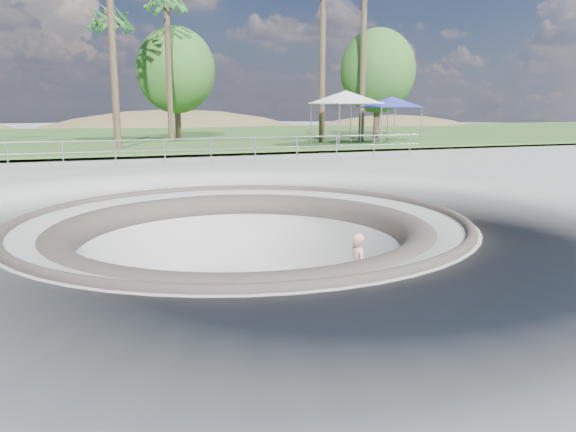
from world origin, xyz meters
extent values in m
plane|color=#A3A39E|center=(0.00, 0.00, 0.00)|extent=(180.00, 180.00, 0.00)
torus|color=#A3A39E|center=(0.00, 0.00, -2.00)|extent=(14.00, 14.00, 4.00)
cylinder|color=#A3A39E|center=(0.00, 0.00, -1.95)|extent=(6.60, 6.60, 0.10)
torus|color=#4F473F|center=(0.00, 0.00, -0.02)|extent=(10.24, 10.24, 0.24)
torus|color=#4F473F|center=(0.00, 0.00, -0.45)|extent=(8.91, 8.91, 0.81)
cube|color=#355D25|center=(0.00, 34.00, 0.22)|extent=(180.00, 36.00, 0.12)
ellipsoid|color=brown|center=(8.00, 60.00, -7.87)|extent=(61.60, 44.00, 28.60)
ellipsoid|color=brown|center=(35.00, 52.00, -5.36)|extent=(42.00, 30.00, 19.50)
cylinder|color=#94969C|center=(0.00, 12.00, 1.17)|extent=(25.00, 0.05, 0.05)
cylinder|color=#94969C|center=(0.00, 12.00, 0.72)|extent=(25.00, 0.05, 0.05)
cube|color=#96653C|center=(2.28, -1.38, -1.83)|extent=(0.75, 0.33, 0.02)
cylinder|color=#B1B2B6|center=(2.28, -1.38, -1.86)|extent=(0.06, 0.15, 0.03)
cylinder|color=#B1B2B6|center=(2.28, -1.38, -1.86)|extent=(0.06, 0.15, 0.03)
cylinder|color=beige|center=(2.28, -1.38, -1.87)|extent=(0.06, 0.04, 0.06)
cylinder|color=beige|center=(2.28, -1.38, -1.87)|extent=(0.06, 0.04, 0.06)
cylinder|color=beige|center=(2.28, -1.38, -1.87)|extent=(0.06, 0.04, 0.06)
cylinder|color=beige|center=(2.28, -1.38, -1.87)|extent=(0.06, 0.04, 0.06)
imported|color=#E0AB91|center=(2.28, -1.38, -1.02)|extent=(0.43, 0.62, 1.61)
cylinder|color=#94969C|center=(9.94, 16.62, 1.44)|extent=(0.06, 0.06, 2.32)
cylinder|color=#94969C|center=(12.90, 16.62, 1.44)|extent=(0.06, 0.06, 2.32)
cylinder|color=#94969C|center=(9.94, 19.58, 1.44)|extent=(0.06, 0.06, 2.32)
cylinder|color=#94969C|center=(12.90, 19.58, 1.44)|extent=(0.06, 0.06, 2.32)
cube|color=white|center=(11.42, 18.10, 2.71)|extent=(3.65, 3.65, 0.08)
cone|color=white|center=(11.42, 18.10, 3.08)|extent=(6.18, 6.18, 0.74)
cylinder|color=#94969C|center=(13.81, 17.86, 1.33)|extent=(0.06, 0.06, 2.10)
cylinder|color=#94969C|center=(16.49, 17.86, 1.33)|extent=(0.06, 0.06, 2.10)
cylinder|color=#94969C|center=(13.81, 20.54, 1.33)|extent=(0.06, 0.06, 2.10)
cylinder|color=#94969C|center=(16.49, 20.54, 1.33)|extent=(0.06, 0.06, 2.10)
cube|color=#2D34A5|center=(15.15, 19.20, 2.48)|extent=(3.72, 3.72, 0.08)
cone|color=#2D34A5|center=(15.15, 19.20, 2.82)|extent=(5.29, 5.29, 0.67)
cylinder|color=brown|center=(-1.19, 23.71, 4.08)|extent=(0.36, 0.36, 7.81)
cylinder|color=brown|center=(-1.40, 19.51, 5.95)|extent=(0.36, 0.36, 11.55)
cylinder|color=brown|center=(2.24, 24.71, 4.78)|extent=(0.36, 0.36, 9.21)
cylinder|color=brown|center=(11.25, 21.17, 5.40)|extent=(0.36, 0.36, 10.46)
cylinder|color=brown|center=(14.25, 21.46, 5.55)|extent=(0.36, 0.36, 10.76)
cylinder|color=brown|center=(3.16, 27.53, 2.40)|extent=(0.44, 0.44, 4.47)
ellipsoid|color=#326923|center=(3.16, 27.53, 4.96)|extent=(5.34, 4.85, 5.82)
cylinder|color=brown|center=(16.74, 23.92, 2.43)|extent=(0.44, 0.44, 4.51)
ellipsoid|color=#326923|center=(16.74, 23.92, 5.00)|extent=(5.39, 4.90, 5.88)
camera|label=1|loc=(-3.35, -12.09, 2.53)|focal=35.00mm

